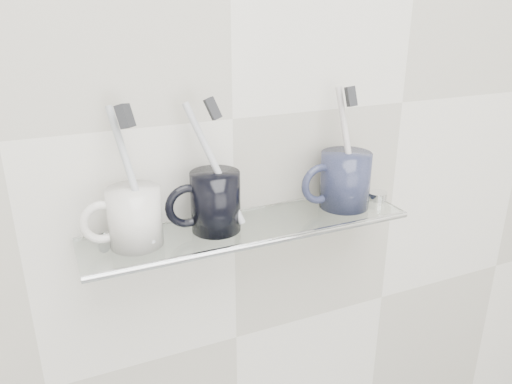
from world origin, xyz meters
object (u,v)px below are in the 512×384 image
shelf_glass (249,227)px  mug_right (345,180)px  mug_center (216,201)px  mug_left (135,217)px

shelf_glass → mug_right: bearing=1.7°
mug_center → mug_right: (0.22, 0.00, 0.00)m
mug_center → mug_right: mug_right is taller
mug_left → mug_center: bearing=-8.7°
shelf_glass → mug_center: (-0.05, 0.00, 0.05)m
shelf_glass → mug_right: (0.17, 0.00, 0.05)m
mug_center → mug_right: 0.22m
mug_left → mug_right: mug_right is taller
mug_center → mug_right: bearing=-8.3°
mug_center → shelf_glass: bearing=-14.0°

